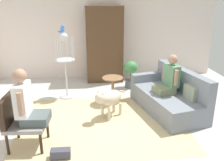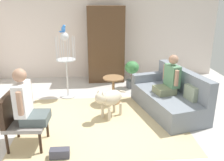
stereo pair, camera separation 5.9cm
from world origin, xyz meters
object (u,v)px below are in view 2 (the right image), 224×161
potted_plant (132,72)px  round_end_table (113,88)px  armchair (18,118)px  handbag (60,153)px  person_on_armchair (27,102)px  dog (110,98)px  couch (170,97)px  parrot (63,29)px  armoire_cabinet (106,44)px  bird_cage_stand (66,62)px  person_on_couch (170,78)px

potted_plant → round_end_table: bearing=-120.8°
armchair → potted_plant: armchair is taller
armchair → potted_plant: 3.35m
round_end_table → handbag: (-0.97, -1.95, -0.29)m
person_on_armchair → potted_plant: (2.04, 2.53, -0.33)m
round_end_table → dog: dog is taller
couch → parrot: size_ratio=11.54×
armoire_cabinet → dog: bearing=-91.4°
bird_cage_stand → handbag: (0.09, -2.39, -0.80)m
couch → handbag: bearing=-145.2°
round_end_table → potted_plant: size_ratio=0.84×
couch → potted_plant: (-0.58, 1.43, 0.13)m
couch → potted_plant: couch is taller
dog → handbag: 1.53m
armchair → round_end_table: (1.63, 1.57, -0.14)m
person_on_couch → armchair: bearing=-159.0°
person_on_armchair → armoire_cabinet: bearing=66.5°
armchair → bird_cage_stand: bird_cage_stand is taller
person_on_armchair → dog: (1.34, 0.86, -0.35)m
armoire_cabinet → couch: bearing=-60.0°
person_on_armchair → potted_plant: size_ratio=1.21×
armchair → handbag: 0.88m
potted_plant → armoire_cabinet: (-0.64, 0.69, 0.61)m
person_on_couch → round_end_table: 1.28m
handbag → person_on_armchair: bearing=143.3°
armoire_cabinet → handbag: armoire_cabinet is taller
person_on_couch → potted_plant: 1.59m
dog → armoire_cabinet: (0.06, 2.36, 0.63)m
dog → armchair: bearing=-150.4°
round_end_table → armchair: bearing=-136.1°
couch → parrot: parrot is taller
person_on_couch → dog: size_ratio=1.24×
parrot → armchair: bearing=-105.4°
armchair → round_end_table: armchair is taller
armchair → parrot: (0.55, 2.01, 1.13)m
person_on_couch → armoire_cabinet: (-1.18, 2.16, 0.32)m
couch → parrot: bearing=157.6°
person_on_armchair → parrot: bearing=78.9°
person_on_armchair → dog: person_on_armchair is taller
person_on_couch → round_end_table: size_ratio=1.32×
armchair → round_end_table: bearing=43.9°
dog → handbag: size_ratio=2.20×
parrot → person_on_armchair: bearing=-101.1°
person_on_armchair → bird_cage_stand: bearing=78.5°
armoire_cabinet → person_on_armchair: bearing=-113.5°
couch → dog: (-1.28, -0.24, 0.11)m
couch → bird_cage_stand: bird_cage_stand is taller
couch → parrot: (-2.23, 0.92, 1.33)m
round_end_table → bird_cage_stand: (-1.06, 0.44, 0.51)m
round_end_table → parrot: (-1.08, 0.44, 1.26)m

